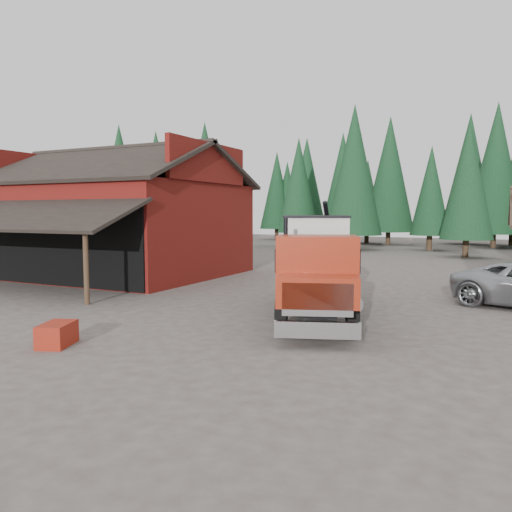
% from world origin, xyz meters
% --- Properties ---
extents(ground, '(120.00, 120.00, 0.00)m').
position_xyz_m(ground, '(0.00, 0.00, 0.00)').
color(ground, '#4C413C').
rests_on(ground, ground).
extents(red_barn, '(12.80, 13.63, 7.18)m').
position_xyz_m(red_barn, '(-11.00, 9.90, 2.69)').
color(red_barn, maroon).
rests_on(red_barn, ground).
extents(conifer_backdrop, '(76.00, 16.00, 16.00)m').
position_xyz_m(conifer_backdrop, '(0.00, 42.00, 0.00)').
color(conifer_backdrop, '#10321A').
rests_on(conifer_backdrop, ground).
extents(near_pine_a, '(4.40, 4.40, 11.40)m').
position_xyz_m(near_pine_a, '(-22.00, 28.00, 6.39)').
color(near_pine_a, '#382619').
rests_on(near_pine_a, ground).
extents(near_pine_b, '(3.96, 3.96, 10.40)m').
position_xyz_m(near_pine_b, '(6.00, 30.00, 5.89)').
color(near_pine_b, '#382619').
rests_on(near_pine_b, ground).
extents(near_pine_d, '(5.28, 5.28, 13.40)m').
position_xyz_m(near_pine_d, '(-4.00, 34.00, 7.39)').
color(near_pine_d, '#382619').
rests_on(near_pine_d, ground).
extents(feed_truck, '(5.10, 8.93, 3.91)m').
position_xyz_m(feed_truck, '(2.85, 4.03, 1.83)').
color(feed_truck, black).
rests_on(feed_truck, ground).
extents(equip_box, '(1.06, 1.28, 0.60)m').
position_xyz_m(equip_box, '(-1.94, -2.64, 0.30)').
color(equip_box, maroon).
rests_on(equip_box, ground).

